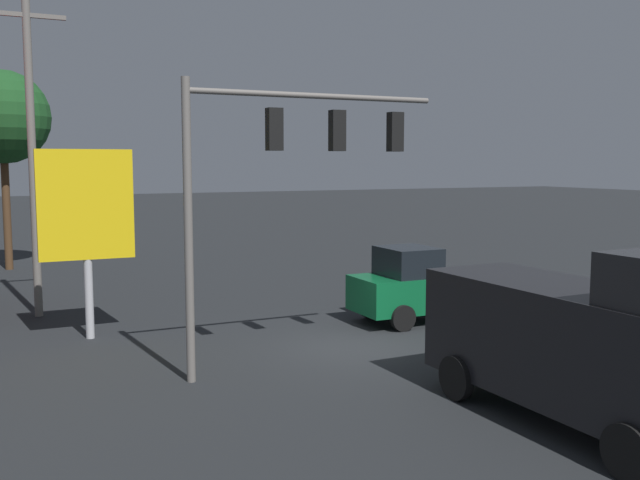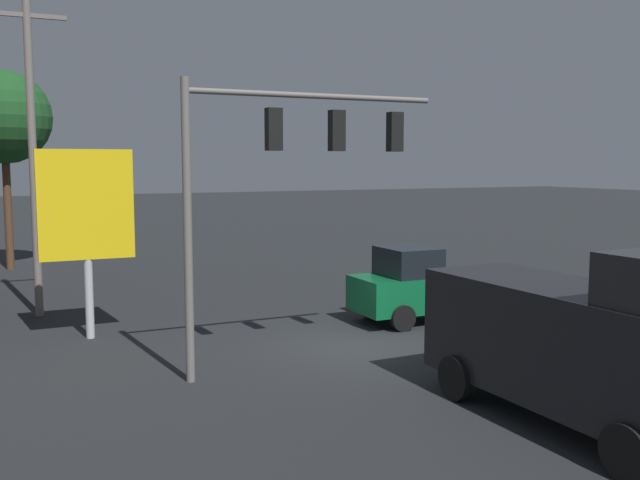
{
  "view_description": "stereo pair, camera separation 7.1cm",
  "coord_description": "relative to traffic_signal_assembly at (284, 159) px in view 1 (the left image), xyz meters",
  "views": [
    {
      "loc": [
        9.08,
        16.97,
        5.06
      ],
      "look_at": [
        0.0,
        -2.0,
        2.77
      ],
      "focal_mm": 40.0,
      "sensor_mm": 36.0,
      "label": 1
    },
    {
      "loc": [
        9.01,
        17.0,
        5.06
      ],
      "look_at": [
        0.0,
        -2.0,
        2.77
      ],
      "focal_mm": 40.0,
      "sensor_mm": 36.0,
      "label": 2
    }
  ],
  "objects": [
    {
      "name": "utility_pole",
      "position": [
        5.02,
        -9.11,
        0.29
      ],
      "size": [
        2.4,
        0.26,
        10.31
      ],
      "color": "slate",
      "rests_on": "ground"
    },
    {
      "name": "pickup_parked",
      "position": [
        -6.25,
        -3.1,
        -4.04
      ],
      "size": [
        5.22,
        2.3,
        2.4
      ],
      "rotation": [
        0.0,
        0.0,
        -0.01
      ],
      "color": "#0C592D",
      "rests_on": "ground"
    },
    {
      "name": "price_sign",
      "position": [
        3.91,
        -5.27,
        -1.43
      ],
      "size": [
        2.64,
        0.27,
        5.44
      ],
      "color": "#B7B7BC",
      "rests_on": "ground"
    },
    {
      "name": "traffic_signal_assembly",
      "position": [
        0.0,
        0.0,
        0.0
      ],
      "size": [
        6.51,
        0.43,
        6.96
      ],
      "color": "slate",
      "rests_on": "ground"
    },
    {
      "name": "ground_plane",
      "position": [
        -2.45,
        -1.16,
        -5.15
      ],
      "size": [
        200.0,
        200.0,
        0.0
      ],
      "primitive_type": "plane",
      "color": "black"
    },
    {
      "name": "delivery_truck",
      "position": [
        -3.61,
        6.08,
        -3.46
      ],
      "size": [
        2.66,
        6.84,
        3.58
      ],
      "rotation": [
        0.0,
        0.0,
        1.59
      ],
      "color": "black",
      "rests_on": "ground"
    },
    {
      "name": "street_tree",
      "position": [
        5.5,
        -20.82,
        1.99
      ],
      "size": [
        4.35,
        4.35,
        9.35
      ],
      "color": "#4C331E",
      "rests_on": "ground"
    }
  ]
}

